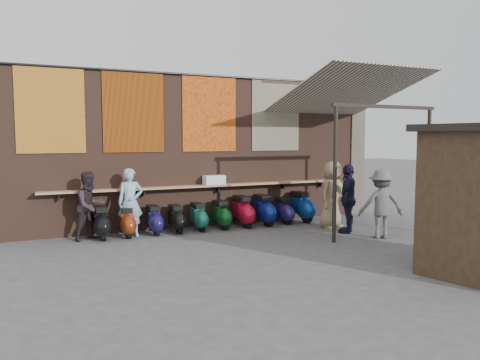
{
  "coord_description": "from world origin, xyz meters",
  "views": [
    {
      "loc": [
        -4.18,
        -9.15,
        2.34
      ],
      "look_at": [
        0.6,
        1.2,
        1.33
      ],
      "focal_mm": 35.0,
      "sensor_mm": 36.0,
      "label": 1
    }
  ],
  "objects": [
    {
      "name": "ground",
      "position": [
        0.0,
        0.0,
        0.0
      ],
      "size": [
        70.0,
        70.0,
        0.0
      ],
      "primitive_type": "plane",
      "color": "#474749",
      "rests_on": "ground"
    },
    {
      "name": "brick_wall",
      "position": [
        0.0,
        2.7,
        2.0
      ],
      "size": [
        10.0,
        0.4,
        4.0
      ],
      "primitive_type": "cube",
      "color": "brown",
      "rests_on": "ground"
    },
    {
      "name": "pier_right",
      "position": [
        5.2,
        2.7,
        2.0
      ],
      "size": [
        0.5,
        0.5,
        4.0
      ],
      "primitive_type": "cube",
      "color": "#4C4238",
      "rests_on": "ground"
    },
    {
      "name": "eating_counter",
      "position": [
        0.0,
        2.33,
        1.1
      ],
      "size": [
        8.0,
        0.32,
        0.05
      ],
      "primitive_type": "cube",
      "color": "#9E7A51",
      "rests_on": "brick_wall"
    },
    {
      "name": "shelf_box",
      "position": [
        0.35,
        2.3,
        1.25
      ],
      "size": [
        0.55,
        0.31,
        0.25
      ],
      "primitive_type": "cube",
      "color": "white",
      "rests_on": "eating_counter"
    },
    {
      "name": "tapestry_redgold",
      "position": [
        -3.6,
        2.48,
        3.0
      ],
      "size": [
        1.5,
        0.02,
        2.0
      ],
      "primitive_type": "cube",
      "color": "maroon",
      "rests_on": "brick_wall"
    },
    {
      "name": "tapestry_sun",
      "position": [
        -1.7,
        2.48,
        3.0
      ],
      "size": [
        1.5,
        0.02,
        2.0
      ],
      "primitive_type": "cube",
      "color": "#CF580C",
      "rests_on": "brick_wall"
    },
    {
      "name": "tapestry_orange",
      "position": [
        0.3,
        2.48,
        3.0
      ],
      "size": [
        1.5,
        0.02,
        2.0
      ],
      "primitive_type": "cube",
      "color": "orange",
      "rests_on": "brick_wall"
    },
    {
      "name": "tapestry_multi",
      "position": [
        2.3,
        2.48,
        3.0
      ],
      "size": [
        1.5,
        0.02,
        2.0
      ],
      "primitive_type": "cube",
      "color": "teal",
      "rests_on": "brick_wall"
    },
    {
      "name": "hang_rail",
      "position": [
        0.0,
        2.47,
        3.98
      ],
      "size": [
        9.5,
        0.06,
        0.06
      ],
      "primitive_type": "cylinder",
      "rotation": [
        0.0,
        1.57,
        0.0
      ],
      "color": "black",
      "rests_on": "brick_wall"
    },
    {
      "name": "scooter_stool_0",
      "position": [
        -2.62,
        1.97,
        0.38
      ],
      "size": [
        0.36,
        0.8,
        0.76
      ],
      "primitive_type": null,
      "color": "black",
      "rests_on": "ground"
    },
    {
      "name": "scooter_stool_1",
      "position": [
        -2.03,
        1.97,
        0.35
      ],
      "size": [
        0.33,
        0.74,
        0.71
      ],
      "primitive_type": null,
      "color": "maroon",
      "rests_on": "ground"
    },
    {
      "name": "scooter_stool_2",
      "position": [
        -1.37,
        1.98,
        0.35
      ],
      "size": [
        0.33,
        0.74,
        0.7
      ],
      "primitive_type": null,
      "color": "#18134A",
      "rests_on": "ground"
    },
    {
      "name": "scooter_stool_3",
      "position": [
        -0.8,
        1.97,
        0.34
      ],
      "size": [
        0.32,
        0.72,
        0.68
      ],
      "primitive_type": null,
      "color": "black",
      "rests_on": "ground"
    },
    {
      "name": "scooter_stool_4",
      "position": [
        -0.2,
        2.01,
        0.35
      ],
      "size": [
        0.33,
        0.73,
        0.69
      ],
      "primitive_type": null,
      "color": "#1B6C5E",
      "rests_on": "ground"
    },
    {
      "name": "scooter_stool_5",
      "position": [
        0.42,
        2.0,
        0.36
      ],
      "size": [
        0.34,
        0.76,
        0.72
      ],
      "primitive_type": null,
      "color": "#0E481B",
      "rests_on": "ground"
    },
    {
      "name": "scooter_stool_6",
      "position": [
        1.04,
        1.99,
        0.41
      ],
      "size": [
        0.38,
        0.86,
        0.81
      ],
      "primitive_type": null,
      "color": "#B10D2B",
      "rests_on": "ground"
    },
    {
      "name": "scooter_stool_7",
      "position": [
        1.65,
        1.97,
        0.41
      ],
      "size": [
        0.39,
        0.86,
        0.81
      ],
      "primitive_type": null,
      "color": "navy",
      "rests_on": "ground"
    },
    {
      "name": "scooter_stool_8",
      "position": [
        2.26,
        1.95,
        0.35
      ],
      "size": [
        0.33,
        0.73,
        0.69
      ],
      "primitive_type": null,
      "color": "navy",
      "rests_on": "ground"
    },
    {
      "name": "scooter_stool_9",
      "position": [
        2.88,
        2.0,
        0.42
      ],
      "size": [
        0.4,
        0.88,
        0.84
      ],
      "primitive_type": null,
      "color": "navy",
      "rests_on": "ground"
    },
    {
      "name": "diner_left",
      "position": [
        -1.92,
        2.0,
        0.82
      ],
      "size": [
        0.63,
        0.45,
        1.64
      ],
      "primitive_type": "imported",
      "rotation": [
        0.0,
        0.0,
        -0.1
      ],
      "color": "#8FB4D0",
      "rests_on": "ground"
    },
    {
      "name": "diner_right",
      "position": [
        -2.85,
        2.0,
        0.79
      ],
      "size": [
        0.96,
        0.89,
        1.58
      ],
      "primitive_type": "imported",
      "rotation": [
        0.0,
        0.0,
        0.49
      ],
      "color": "#2B2227",
      "rests_on": "ground"
    },
    {
      "name": "shopper_navy",
      "position": [
        3.08,
        0.18,
        0.85
      ],
      "size": [
        1.03,
        0.97,
        1.71
      ],
      "primitive_type": "imported",
      "rotation": [
        0.0,
        0.0,
        3.85
      ],
      "color": "black",
      "rests_on": "ground"
    },
    {
      "name": "shopper_grey",
      "position": [
        3.38,
        -0.67,
        0.81
      ],
      "size": [
        1.2,
        0.98,
        1.62
      ],
      "primitive_type": "imported",
      "rotation": [
        0.0,
        0.0,
        2.72
      ],
      "color": "#5B5B60",
      "rests_on": "ground"
    },
    {
      "name": "shopper_tan",
      "position": [
        3.08,
        0.85,
        0.88
      ],
      "size": [
        1.01,
        0.84,
        1.76
      ],
      "primitive_type": "imported",
      "rotation": [
        0.0,
        0.0,
        0.38
      ],
      "color": "#887856",
      "rests_on": "ground"
    },
    {
      "name": "stall_sign",
      "position": [
        2.94,
        -2.9,
        1.78
      ],
      "size": [
        1.17,
        0.34,
        0.5
      ],
      "primitive_type": "cube",
      "rotation": [
        0.0,
        0.0,
        0.26
      ],
      "color": "gold",
      "rests_on": "market_stall"
    },
    {
      "name": "stall_shelf",
      "position": [
        2.94,
        -2.9,
        0.9
      ],
      "size": [
        1.85,
        0.57,
        0.06
      ],
      "primitive_type": "cube",
      "rotation": [
        0.0,
        0.0,
        0.26
      ],
      "color": "#473321",
      "rests_on": "market_stall"
    },
    {
      "name": "awning_canvas",
      "position": [
        3.5,
        0.9,
        3.55
      ],
      "size": [
        3.2,
        3.28,
        0.97
      ],
      "primitive_type": "cube",
      "rotation": [
        -0.28,
        0.0,
        0.0
      ],
      "color": "beige",
      "rests_on": "brick_wall"
    },
    {
      "name": "awning_ledger",
      "position": [
        3.5,
        2.49,
        3.95
      ],
      "size": [
        3.3,
        0.08,
        0.12
      ],
      "primitive_type": "cube",
      "color": "#33261C",
      "rests_on": "brick_wall"
    },
    {
      "name": "awning_header",
      "position": [
        3.5,
        -0.6,
        3.08
      ],
      "size": [
        3.0,
        0.08,
        0.08
      ],
      "primitive_type": "cube",
      "color": "black",
      "rests_on": "awning_post_left"
    },
    {
      "name": "awning_post_left",
      "position": [
        2.1,
        -0.6,
        1.55
      ],
      "size": [
        0.09,
        0.09,
        3.1
      ],
      "primitive_type": "cylinder",
      "color": "black",
      "rests_on": "ground"
    },
    {
      "name": "awning_post_right",
      "position": [
        4.9,
        -0.6,
        1.55
      ],
      "size": [
        0.09,
        0.09,
        3.1
      ],
      "primitive_type": "cylinder",
      "color": "black",
      "rests_on": "ground"
    }
  ]
}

